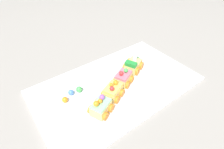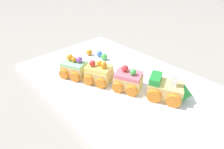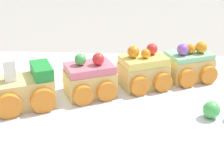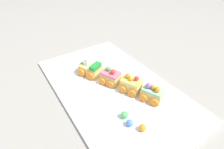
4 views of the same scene
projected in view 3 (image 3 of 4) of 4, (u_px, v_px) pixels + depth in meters
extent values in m
plane|color=gray|center=(107.00, 104.00, 0.62)|extent=(10.00, 10.00, 0.00)
cube|color=white|center=(107.00, 100.00, 0.61)|extent=(0.72, 0.42, 0.01)
cube|color=#E5C675|center=(23.00, 92.00, 0.58)|extent=(0.11, 0.09, 0.04)
cube|color=green|center=(42.00, 71.00, 0.58)|extent=(0.05, 0.06, 0.02)
cube|color=white|center=(10.00, 75.00, 0.56)|extent=(0.02, 0.02, 0.02)
cube|color=white|center=(9.00, 65.00, 0.55)|extent=(0.02, 0.02, 0.02)
cylinder|color=orange|center=(4.00, 88.00, 0.60)|extent=(0.04, 0.03, 0.04)
cylinder|color=orange|center=(9.00, 106.00, 0.54)|extent=(0.04, 0.03, 0.04)
cylinder|color=orange|center=(35.00, 83.00, 0.62)|extent=(0.04, 0.03, 0.04)
cylinder|color=orange|center=(43.00, 101.00, 0.56)|extent=(0.04, 0.03, 0.04)
cube|color=#E5C675|center=(90.00, 83.00, 0.61)|extent=(0.09, 0.08, 0.04)
cube|color=#E57084|center=(89.00, 68.00, 0.60)|extent=(0.09, 0.08, 0.01)
sphere|color=red|center=(98.00, 59.00, 0.60)|extent=(0.03, 0.03, 0.02)
sphere|color=#4CBC56|center=(80.00, 59.00, 0.60)|extent=(0.03, 0.03, 0.02)
cylinder|color=orange|center=(72.00, 80.00, 0.64)|extent=(0.03, 0.02, 0.03)
cylinder|color=orange|center=(83.00, 95.00, 0.58)|extent=(0.03, 0.02, 0.03)
cylinder|color=orange|center=(96.00, 76.00, 0.65)|extent=(0.03, 0.02, 0.03)
cylinder|color=orange|center=(109.00, 91.00, 0.60)|extent=(0.03, 0.02, 0.03)
cube|color=#E5C675|center=(143.00, 75.00, 0.65)|extent=(0.09, 0.08, 0.04)
cube|color=#EFE066|center=(144.00, 60.00, 0.64)|extent=(0.09, 0.08, 0.01)
sphere|color=red|center=(152.00, 49.00, 0.64)|extent=(0.03, 0.03, 0.02)
sphere|color=orange|center=(146.00, 54.00, 0.62)|extent=(0.02, 0.02, 0.02)
sphere|color=orange|center=(133.00, 52.00, 0.63)|extent=(0.03, 0.03, 0.02)
cylinder|color=orange|center=(125.00, 72.00, 0.67)|extent=(0.03, 0.02, 0.03)
cylinder|color=orange|center=(140.00, 86.00, 0.61)|extent=(0.03, 0.02, 0.03)
cylinder|color=orange|center=(146.00, 69.00, 0.68)|extent=(0.03, 0.02, 0.03)
cylinder|color=orange|center=(163.00, 83.00, 0.63)|extent=(0.03, 0.02, 0.03)
cube|color=#E5C675|center=(188.00, 68.00, 0.67)|extent=(0.09, 0.08, 0.04)
cube|color=#93DBA3|center=(189.00, 55.00, 0.67)|extent=(0.09, 0.08, 0.01)
sphere|color=orange|center=(201.00, 47.00, 0.66)|extent=(0.03, 0.03, 0.02)
sphere|color=orange|center=(191.00, 49.00, 0.66)|extent=(0.02, 0.02, 0.02)
sphere|color=#9956C6|center=(183.00, 50.00, 0.65)|extent=(0.03, 0.03, 0.02)
cylinder|color=orange|center=(169.00, 66.00, 0.70)|extent=(0.03, 0.02, 0.03)
cylinder|color=orange|center=(187.00, 79.00, 0.64)|extent=(0.03, 0.02, 0.03)
cylinder|color=orange|center=(189.00, 63.00, 0.71)|extent=(0.03, 0.02, 0.03)
cylinder|color=orange|center=(208.00, 75.00, 0.66)|extent=(0.03, 0.02, 0.03)
sphere|color=#4CBC56|center=(211.00, 110.00, 0.54)|extent=(0.03, 0.03, 0.03)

